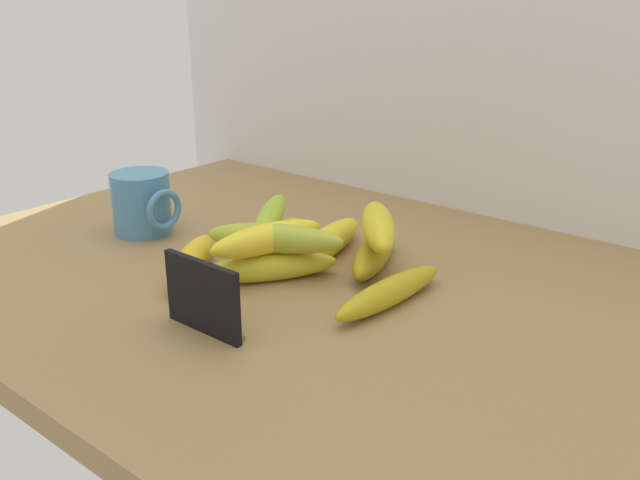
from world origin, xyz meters
TOP-DOWN VIEW (x-y plane):
  - counter_top at (0.00, 0.00)cm, footprint 110.00×76.00cm
  - back_wall at (0.00, 39.00)cm, footprint 130.00×2.00cm
  - chalkboard_sign at (1.35, -18.49)cm, footprint 11.00×1.80cm
  - coffee_mug at (-30.15, -2.64)cm, footprint 10.30×8.80cm
  - banana_0 at (13.30, 0.00)cm, footprint 4.61×19.35cm
  - banana_1 at (-2.75, -3.86)cm, footprint 13.35×16.78cm
  - banana_2 at (-12.00, -8.84)cm, footprint 12.35×16.45cm
  - banana_3 at (-7.91, 2.76)cm, footprint 10.22×18.35cm
  - banana_4 at (-2.30, 7.54)cm, footprint 8.34×19.76cm
  - banana_5 at (5.15, 8.38)cm, footprint 10.19×17.48cm
  - banana_6 at (-8.16, 2.34)cm, footprint 12.85×17.10cm
  - banana_7 at (6.05, 7.72)cm, footprint 13.87×15.61cm
  - banana_8 at (-2.70, -2.65)cm, footprint 17.50×11.96cm
  - banana_9 at (-3.30, -3.37)cm, footprint 7.84×16.82cm

SIDE VIEW (x-z plane):
  - counter_top at x=0.00cm, z-range 0.00..3.00cm
  - banana_0 at x=13.30cm, z-range 3.00..6.35cm
  - banana_1 at x=-2.75cm, z-range 3.00..6.54cm
  - banana_2 at x=-12.00cm, z-range 3.00..6.81cm
  - banana_4 at x=-2.30cm, z-range 3.00..7.09cm
  - banana_5 at x=5.15cm, z-range 3.00..7.14cm
  - banana_3 at x=-7.91cm, z-range 3.00..7.30cm
  - chalkboard_sign at x=1.35cm, z-range 2.66..11.06cm
  - coffee_mug at x=-30.15cm, z-range 3.00..12.35cm
  - banana_8 at x=-2.70cm, z-range 6.54..10.39cm
  - banana_9 at x=-3.30cm, z-range 6.54..10.43cm
  - banana_6 at x=-8.16cm, z-range 7.30..10.53cm
  - banana_7 at x=6.05cm, z-range 7.14..11.37cm
  - back_wall at x=0.00cm, z-range 0.00..70.00cm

